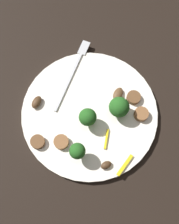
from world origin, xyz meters
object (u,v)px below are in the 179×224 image
(sausage_slice_1, at_px, (134,98))
(sausage_slice_2, at_px, (141,114))
(broccoli_floret_2, at_px, (77,151))
(mushroom_1, at_px, (106,165))
(pepper_strip_1, at_px, (106,139))
(mushroom_2, at_px, (118,94))
(broccoli_floret_0, at_px, (88,117))
(sausage_slice_0, at_px, (38,142))
(sausage_slice_3, at_px, (61,142))
(broccoli_floret_1, at_px, (119,107))
(mushroom_0, at_px, (37,102))
(plate, at_px, (90,113))
(pepper_strip_0, at_px, (125,165))
(fork, at_px, (74,69))

(sausage_slice_1, distance_m, sausage_slice_2, 0.04)
(broccoli_floret_2, bearing_deg, sausage_slice_2, -34.38)
(mushroom_1, height_order, pepper_strip_1, mushroom_1)
(sausage_slice_1, bearing_deg, mushroom_2, 99.66)
(sausage_slice_1, relative_size, sausage_slice_2, 0.99)
(broccoli_floret_0, xyz_separation_m, sausage_slice_1, (0.08, -0.07, -0.02))
(sausage_slice_0, bearing_deg, sausage_slice_3, -67.24)
(broccoli_floret_1, xyz_separation_m, sausage_slice_3, (-0.10, 0.08, -0.02))
(broccoli_floret_1, height_order, mushroom_1, broccoli_floret_1)
(sausage_slice_0, xyz_separation_m, sausage_slice_3, (0.02, -0.04, 0.00))
(broccoli_floret_1, distance_m, mushroom_0, 0.17)
(broccoli_floret_2, height_order, mushroom_1, broccoli_floret_2)
(sausage_slice_3, xyz_separation_m, mushroom_0, (0.06, 0.08, 0.00))
(plate, distance_m, pepper_strip_0, 0.13)
(sausage_slice_3, height_order, mushroom_1, same)
(mushroom_1, bearing_deg, pepper_strip_1, 21.18)
(sausage_slice_0, height_order, sausage_slice_1, same)
(sausage_slice_1, xyz_separation_m, sausage_slice_3, (-0.14, 0.10, 0.00))
(mushroom_0, relative_size, pepper_strip_0, 0.60)
(sausage_slice_2, height_order, pepper_strip_1, sausage_slice_2)
(fork, relative_size, mushroom_1, 8.35)
(pepper_strip_0, bearing_deg, plate, 54.93)
(pepper_strip_0, bearing_deg, mushroom_0, 77.14)
(mushroom_0, relative_size, mushroom_1, 1.33)
(plate, relative_size, sausage_slice_0, 9.98)
(broccoli_floret_0, height_order, sausage_slice_3, broccoli_floret_0)
(broccoli_floret_2, height_order, sausage_slice_2, broccoli_floret_2)
(fork, height_order, broccoli_floret_2, broccoli_floret_2)
(fork, relative_size, sausage_slice_1, 6.20)
(pepper_strip_1, bearing_deg, sausage_slice_0, 115.83)
(broccoli_floret_1, bearing_deg, broccoli_floret_0, 132.09)
(fork, distance_m, sausage_slice_3, 0.16)
(sausage_slice_0, bearing_deg, broccoli_floret_1, -45.04)
(fork, xyz_separation_m, sausage_slice_2, (-0.04, -0.17, 0.00))
(broccoli_floret_2, bearing_deg, mushroom_2, -9.99)
(pepper_strip_1, bearing_deg, fork, 46.39)
(pepper_strip_1, bearing_deg, sausage_slice_2, -31.55)
(fork, relative_size, sausage_slice_3, 6.11)
(sausage_slice_0, relative_size, sausage_slice_3, 0.96)
(sausage_slice_3, distance_m, mushroom_2, 0.15)
(broccoli_floret_2, xyz_separation_m, mushroom_0, (0.06, 0.12, -0.03))
(broccoli_floret_0, relative_size, mushroom_0, 1.68)
(sausage_slice_1, xyz_separation_m, sausage_slice_2, (-0.03, -0.03, 0.00))
(sausage_slice_1, bearing_deg, broccoli_floret_1, 154.75)
(plate, xyz_separation_m, mushroom_1, (-0.09, -0.07, 0.01))
(sausage_slice_0, bearing_deg, plate, -34.63)
(sausage_slice_0, xyz_separation_m, pepper_strip_1, (0.06, -0.12, -0.00))
(fork, xyz_separation_m, broccoli_floret_0, (-0.10, -0.07, 0.03))
(plate, distance_m, mushroom_2, 0.07)
(sausage_slice_3, height_order, mushroom_2, same)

